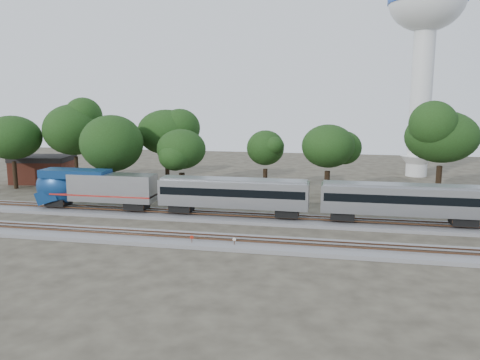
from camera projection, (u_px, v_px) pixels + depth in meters
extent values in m
plane|color=#383328|center=(182.00, 230.00, 53.05)|extent=(160.00, 160.00, 0.00)
cube|color=slate|center=(197.00, 216.00, 58.81)|extent=(160.00, 5.00, 0.40)
cube|color=brown|center=(195.00, 214.00, 58.04)|extent=(160.00, 0.08, 0.15)
cube|color=brown|center=(198.00, 211.00, 59.43)|extent=(160.00, 0.08, 0.15)
cube|color=slate|center=(170.00, 239.00, 49.15)|extent=(160.00, 5.00, 0.40)
cube|color=brown|center=(167.00, 236.00, 48.38)|extent=(160.00, 0.08, 0.15)
cube|color=brown|center=(172.00, 233.00, 49.76)|extent=(160.00, 0.08, 0.15)
cube|color=#ADAFB4|center=(113.00, 187.00, 60.40)|extent=(11.23, 3.18, 3.50)
ellipsoid|color=navy|center=(57.00, 187.00, 61.99)|extent=(5.72, 3.30, 4.87)
cube|color=navy|center=(75.00, 174.00, 61.11)|extent=(9.00, 3.11, 1.06)
cube|color=black|center=(60.00, 179.00, 61.70)|extent=(0.47, 2.44, 1.39)
cube|color=#A01F18|center=(104.00, 194.00, 60.80)|extent=(13.77, 3.22, 0.19)
cube|color=black|center=(59.00, 202.00, 62.29)|extent=(2.75, 2.33, 0.95)
cube|color=black|center=(137.00, 205.00, 60.17)|extent=(2.75, 2.33, 0.95)
cube|color=#ADAFB4|center=(233.00, 193.00, 57.38)|extent=(18.43, 3.18, 3.18)
cube|color=black|center=(233.00, 191.00, 57.33)|extent=(17.79, 3.23, 0.95)
cube|color=gray|center=(233.00, 180.00, 57.10)|extent=(18.00, 2.54, 0.37)
cube|color=black|center=(182.00, 207.00, 59.01)|extent=(2.75, 2.33, 0.95)
cube|color=black|center=(287.00, 212.00, 56.46)|extent=(2.75, 2.33, 0.95)
cube|color=#ADAFB4|center=(402.00, 200.00, 53.59)|extent=(18.43, 3.18, 3.18)
cube|color=black|center=(403.00, 197.00, 53.53)|extent=(17.79, 3.23, 0.95)
cube|color=gray|center=(403.00, 186.00, 53.31)|extent=(18.00, 2.54, 0.37)
cube|color=black|center=(342.00, 215.00, 55.22)|extent=(2.75, 2.33, 0.95)
cube|color=black|center=(463.00, 220.00, 52.67)|extent=(2.75, 2.33, 0.95)
cylinder|color=#512D19|center=(192.00, 242.00, 47.11)|extent=(0.07, 0.07, 1.02)
cylinder|color=#B01C0C|center=(192.00, 237.00, 47.03)|extent=(0.36, 0.05, 0.36)
cylinder|color=#512D19|center=(234.00, 244.00, 46.49)|extent=(0.07, 0.07, 0.99)
cylinder|color=silver|center=(234.00, 239.00, 46.41)|extent=(0.35, 0.11, 0.35)
cube|color=#512D19|center=(218.00, 247.00, 46.57)|extent=(0.53, 0.35, 0.30)
cylinder|color=silver|center=(420.00, 104.00, 88.20)|extent=(3.93, 3.93, 27.52)
cone|color=silver|center=(416.00, 166.00, 90.21)|extent=(6.29, 6.29, 3.93)
cube|color=brown|center=(44.00, 171.00, 83.51)|extent=(10.56, 8.16, 3.85)
cube|color=black|center=(43.00, 158.00, 83.10)|extent=(10.79, 8.39, 0.87)
cylinder|color=black|center=(15.00, 175.00, 77.37)|extent=(0.70, 0.70, 4.57)
ellipsoid|color=#1B3411|center=(12.00, 138.00, 76.31)|extent=(8.62, 8.62, 7.32)
cylinder|color=black|center=(77.00, 172.00, 78.57)|extent=(0.70, 0.70, 5.22)
ellipsoid|color=#1B3411|center=(74.00, 130.00, 77.36)|extent=(9.85, 9.85, 8.37)
cylinder|color=black|center=(114.00, 184.00, 69.26)|extent=(0.70, 0.70, 4.48)
ellipsoid|color=#1B3411|center=(112.00, 143.00, 68.22)|extent=(8.44, 8.44, 7.18)
cylinder|color=black|center=(168.00, 175.00, 76.09)|extent=(0.70, 0.70, 5.09)
ellipsoid|color=#1B3411|center=(166.00, 132.00, 74.91)|extent=(9.61, 9.61, 8.16)
cylinder|color=black|center=(182.00, 187.00, 68.34)|extent=(0.70, 0.70, 4.07)
ellipsoid|color=#1B3411|center=(181.00, 149.00, 67.40)|extent=(7.67, 7.67, 6.52)
cylinder|color=black|center=(265.00, 181.00, 73.68)|extent=(0.70, 0.70, 3.87)
ellipsoid|color=#1B3411|center=(265.00, 148.00, 72.78)|extent=(7.31, 7.31, 6.21)
cylinder|color=black|center=(327.00, 185.00, 68.84)|extent=(0.70, 0.70, 4.28)
ellipsoid|color=#1B3411|center=(328.00, 146.00, 67.84)|extent=(8.08, 8.08, 6.87)
cylinder|color=black|center=(438.00, 183.00, 69.04)|extent=(0.70, 0.70, 5.00)
ellipsoid|color=#1B3411|center=(442.00, 137.00, 67.88)|extent=(9.43, 9.43, 8.01)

